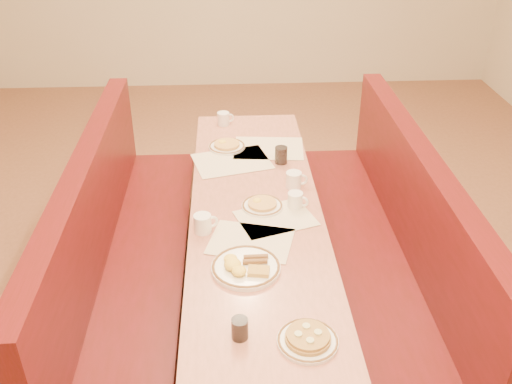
{
  "coord_description": "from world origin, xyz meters",
  "views": [
    {
      "loc": [
        -0.14,
        -2.6,
        2.38
      ],
      "look_at": [
        0.0,
        -0.01,
        0.85
      ],
      "focal_mm": 40.0,
      "sensor_mm": 36.0,
      "label": 1
    }
  ],
  "objects_px": {
    "booth_left": "(127,268)",
    "coffee_mug_c": "(294,180)",
    "booth_right": "(382,260)",
    "soda_tumbler_mid": "(281,155)",
    "eggs_plate": "(245,267)",
    "pancake_plate": "(308,339)",
    "soda_tumbler_near": "(240,329)",
    "diner_table": "(256,262)",
    "coffee_mug_a": "(296,200)",
    "coffee_mug_b": "(203,223)",
    "coffee_mug_d": "(224,118)"
  },
  "relations": [
    {
      "from": "eggs_plate",
      "to": "coffee_mug_a",
      "type": "relative_size",
      "value": 2.85
    },
    {
      "from": "coffee_mug_c",
      "to": "diner_table",
      "type": "bearing_deg",
      "value": -138.11
    },
    {
      "from": "eggs_plate",
      "to": "coffee_mug_d",
      "type": "distance_m",
      "value": 1.64
    },
    {
      "from": "diner_table",
      "to": "soda_tumbler_mid",
      "type": "distance_m",
      "value": 0.69
    },
    {
      "from": "soda_tumbler_near",
      "to": "soda_tumbler_mid",
      "type": "bearing_deg",
      "value": 78.61
    },
    {
      "from": "pancake_plate",
      "to": "coffee_mug_a",
      "type": "height_order",
      "value": "coffee_mug_a"
    },
    {
      "from": "diner_table",
      "to": "pancake_plate",
      "type": "bearing_deg",
      "value": -81.61
    },
    {
      "from": "coffee_mug_c",
      "to": "soda_tumbler_mid",
      "type": "xyz_separation_m",
      "value": [
        -0.05,
        0.31,
        0.0
      ]
    },
    {
      "from": "coffee_mug_a",
      "to": "diner_table",
      "type": "bearing_deg",
      "value": -160.08
    },
    {
      "from": "coffee_mug_b",
      "to": "coffee_mug_d",
      "type": "bearing_deg",
      "value": 69.02
    },
    {
      "from": "booth_left",
      "to": "soda_tumbler_near",
      "type": "relative_size",
      "value": 27.15
    },
    {
      "from": "soda_tumbler_mid",
      "to": "coffee_mug_d",
      "type": "bearing_deg",
      "value": 120.17
    },
    {
      "from": "coffee_mug_d",
      "to": "pancake_plate",
      "type": "bearing_deg",
      "value": -93.96
    },
    {
      "from": "coffee_mug_b",
      "to": "coffee_mug_c",
      "type": "bearing_deg",
      "value": 23.31
    },
    {
      "from": "diner_table",
      "to": "booth_left",
      "type": "distance_m",
      "value": 0.73
    },
    {
      "from": "pancake_plate",
      "to": "coffee_mug_a",
      "type": "distance_m",
      "value": 0.99
    },
    {
      "from": "pancake_plate",
      "to": "soda_tumbler_near",
      "type": "height_order",
      "value": "soda_tumbler_near"
    },
    {
      "from": "booth_right",
      "to": "soda_tumbler_near",
      "type": "relative_size",
      "value": 27.15
    },
    {
      "from": "booth_left",
      "to": "eggs_plate",
      "type": "relative_size",
      "value": 7.86
    },
    {
      "from": "diner_table",
      "to": "eggs_plate",
      "type": "height_order",
      "value": "eggs_plate"
    },
    {
      "from": "pancake_plate",
      "to": "coffee_mug_c",
      "type": "distance_m",
      "value": 1.21
    },
    {
      "from": "soda_tumbler_near",
      "to": "booth_left",
      "type": "bearing_deg",
      "value": 122.75
    },
    {
      "from": "diner_table",
      "to": "eggs_plate",
      "type": "relative_size",
      "value": 7.86
    },
    {
      "from": "soda_tumbler_near",
      "to": "soda_tumbler_mid",
      "type": "height_order",
      "value": "soda_tumbler_mid"
    },
    {
      "from": "booth_right",
      "to": "soda_tumbler_mid",
      "type": "height_order",
      "value": "booth_right"
    },
    {
      "from": "pancake_plate",
      "to": "coffee_mug_d",
      "type": "distance_m",
      "value": 2.13
    },
    {
      "from": "diner_table",
      "to": "coffee_mug_b",
      "type": "xyz_separation_m",
      "value": [
        -0.27,
        -0.22,
        0.43
      ]
    },
    {
      "from": "booth_left",
      "to": "eggs_plate",
      "type": "bearing_deg",
      "value": -39.56
    },
    {
      "from": "diner_table",
      "to": "coffee_mug_a",
      "type": "bearing_deg",
      "value": -4.01
    },
    {
      "from": "booth_right",
      "to": "soda_tumbler_mid",
      "type": "bearing_deg",
      "value": 137.56
    },
    {
      "from": "pancake_plate",
      "to": "soda_tumbler_mid",
      "type": "height_order",
      "value": "soda_tumbler_mid"
    },
    {
      "from": "eggs_plate",
      "to": "coffee_mug_d",
      "type": "relative_size",
      "value": 2.69
    },
    {
      "from": "booth_left",
      "to": "pancake_plate",
      "type": "height_order",
      "value": "booth_left"
    },
    {
      "from": "coffee_mug_b",
      "to": "coffee_mug_c",
      "type": "distance_m",
      "value": 0.65
    },
    {
      "from": "coffee_mug_b",
      "to": "eggs_plate",
      "type": "bearing_deg",
      "value": -74.88
    },
    {
      "from": "soda_tumbler_mid",
      "to": "pancake_plate",
      "type": "bearing_deg",
      "value": -91.26
    },
    {
      "from": "booth_left",
      "to": "coffee_mug_c",
      "type": "xyz_separation_m",
      "value": [
        0.96,
        0.2,
        0.44
      ]
    },
    {
      "from": "coffee_mug_a",
      "to": "coffee_mug_d",
      "type": "bearing_deg",
      "value": 132.71
    },
    {
      "from": "eggs_plate",
      "to": "soda_tumbler_mid",
      "type": "xyz_separation_m",
      "value": [
        0.26,
        1.04,
        0.03
      ]
    },
    {
      "from": "booth_left",
      "to": "eggs_plate",
      "type": "distance_m",
      "value": 0.94
    },
    {
      "from": "coffee_mug_c",
      "to": "booth_right",
      "type": "bearing_deg",
      "value": -20.53
    },
    {
      "from": "booth_right",
      "to": "coffee_mug_c",
      "type": "xyz_separation_m",
      "value": [
        -0.5,
        0.2,
        0.44
      ]
    },
    {
      "from": "booth_right",
      "to": "coffee_mug_b",
      "type": "height_order",
      "value": "booth_right"
    },
    {
      "from": "booth_left",
      "to": "coffee_mug_d",
      "type": "distance_m",
      "value": 1.31
    },
    {
      "from": "pancake_plate",
      "to": "soda_tumbler_mid",
      "type": "bearing_deg",
      "value": 88.74
    },
    {
      "from": "booth_right",
      "to": "coffee_mug_d",
      "type": "xyz_separation_m",
      "value": [
        -0.9,
        1.1,
        0.44
      ]
    },
    {
      "from": "coffee_mug_b",
      "to": "soda_tumbler_mid",
      "type": "distance_m",
      "value": 0.85
    },
    {
      "from": "coffee_mug_a",
      "to": "soda_tumbler_mid",
      "type": "distance_m",
      "value": 0.52
    },
    {
      "from": "eggs_plate",
      "to": "coffee_mug_c",
      "type": "distance_m",
      "value": 0.8
    },
    {
      "from": "coffee_mug_a",
      "to": "coffee_mug_c",
      "type": "relative_size",
      "value": 0.89
    }
  ]
}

